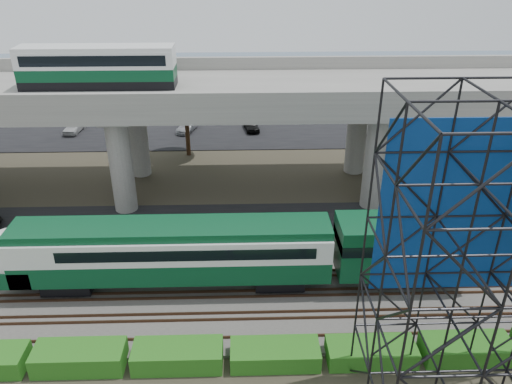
{
  "coord_description": "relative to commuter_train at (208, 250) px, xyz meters",
  "views": [
    {
      "loc": [
        -0.57,
        -23.44,
        19.64
      ],
      "look_at": [
        0.33,
        6.0,
        4.73
      ],
      "focal_mm": 35.0,
      "sensor_mm": 36.0,
      "label": 1
    }
  ],
  "objects": [
    {
      "name": "overpass",
      "position": [
        1.86,
        14.0,
        5.33
      ],
      "size": [
        80.0,
        12.0,
        12.4
      ],
      "color": "#9E9B93",
      "rests_on": "ground"
    },
    {
      "name": "parked_cars",
      "position": [
        2.62,
        31.56,
        -2.2
      ],
      "size": [
        38.44,
        9.43,
        1.31
      ],
      "color": "#B9B9B9",
      "rests_on": "parking_lot"
    },
    {
      "name": "service_road",
      "position": [
        2.72,
        8.5,
        -2.84
      ],
      "size": [
        90.0,
        5.0,
        0.08
      ],
      "primitive_type": "cube",
      "color": "black",
      "rests_on": "ground"
    },
    {
      "name": "ballast_bed",
      "position": [
        2.72,
        0.0,
        -2.78
      ],
      "size": [
        90.0,
        12.0,
        0.2
      ],
      "primitive_type": "cube",
      "color": "slate",
      "rests_on": "ground"
    },
    {
      "name": "trees",
      "position": [
        -1.95,
        14.17,
        2.69
      ],
      "size": [
        40.94,
        16.94,
        7.69
      ],
      "color": "#382314",
      "rests_on": "ground"
    },
    {
      "name": "hedge_strip",
      "position": [
        3.73,
        -6.3,
        -2.32
      ],
      "size": [
        34.6,
        1.8,
        1.2
      ],
      "color": "#1D6316",
      "rests_on": "ground"
    },
    {
      "name": "ground",
      "position": [
        2.72,
        -2.0,
        -2.88
      ],
      "size": [
        140.0,
        140.0,
        0.0
      ],
      "primitive_type": "plane",
      "color": "#474233",
      "rests_on": "ground"
    },
    {
      "name": "rail_tracks",
      "position": [
        2.72,
        -0.0,
        -2.6
      ],
      "size": [
        90.0,
        9.52,
        0.16
      ],
      "color": "#472D1E",
      "rests_on": "ballast_bed"
    },
    {
      "name": "harbor_water",
      "position": [
        2.72,
        54.0,
        -2.87
      ],
      "size": [
        140.0,
        40.0,
        0.03
      ],
      "primitive_type": "cube",
      "color": "#415B6B",
      "rests_on": "ground"
    },
    {
      "name": "commuter_train",
      "position": [
        0.0,
        0.0,
        0.0
      ],
      "size": [
        29.3,
        3.06,
        4.3
      ],
      "color": "black",
      "rests_on": "rail_tracks"
    },
    {
      "name": "scaffold_tower",
      "position": [
        12.02,
        -9.98,
        4.59
      ],
      "size": [
        9.36,
        6.36,
        15.0
      ],
      "color": "black",
      "rests_on": "ground"
    },
    {
      "name": "parking_lot",
      "position": [
        2.72,
        32.0,
        -2.84
      ],
      "size": [
        90.0,
        18.0,
        0.08
      ],
      "primitive_type": "cube",
      "color": "black",
      "rests_on": "ground"
    }
  ]
}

